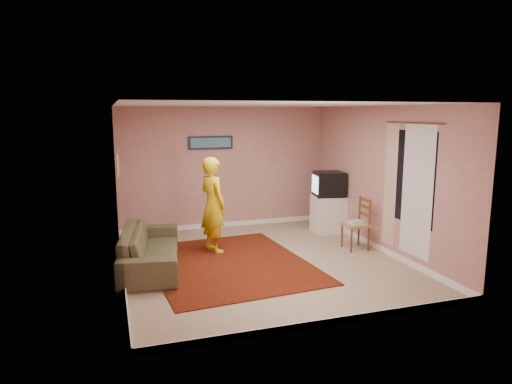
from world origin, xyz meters
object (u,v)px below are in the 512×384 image
object	(u,v)px
tv_cabinet	(328,214)
sofa	(151,248)
chair_b	(356,218)
crt_tv	(329,184)
chair_a	(323,205)
person	(213,205)

from	to	relation	value
tv_cabinet	sofa	world-z (taller)	tv_cabinet
tv_cabinet	sofa	bearing A→B (deg)	-163.15
chair_b	sofa	distance (m)	3.68
tv_cabinet	crt_tv	xyz separation A→B (m)	(-0.01, 0.00, 0.64)
chair_a	chair_b	world-z (taller)	chair_b
chair_b	person	size ratio (longest dim) A/B	0.30
crt_tv	chair_b	xyz separation A→B (m)	(-0.08, -1.26, -0.44)
crt_tv	sofa	world-z (taller)	crt_tv
chair_b	sofa	bearing A→B (deg)	-90.23
tv_cabinet	crt_tv	distance (m)	0.64
chair_b	tv_cabinet	bearing A→B (deg)	177.88
crt_tv	chair_b	world-z (taller)	crt_tv
sofa	crt_tv	bearing A→B (deg)	-64.82
sofa	person	world-z (taller)	person
chair_a	chair_b	xyz separation A→B (m)	(-0.10, -1.52, 0.05)
chair_b	sofa	world-z (taller)	chair_b
crt_tv	sofa	size ratio (longest dim) A/B	0.30
tv_cabinet	chair_a	xyz separation A→B (m)	(0.02, 0.27, 0.15)
crt_tv	person	size ratio (longest dim) A/B	0.39
tv_cabinet	person	size ratio (longest dim) A/B	0.45
chair_a	sofa	world-z (taller)	chair_a
chair_b	crt_tv	bearing A→B (deg)	178.15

